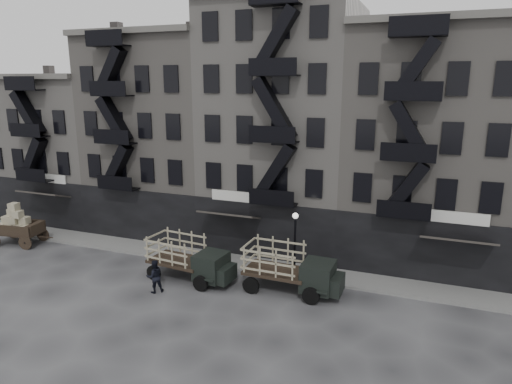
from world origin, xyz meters
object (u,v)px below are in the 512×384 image
(stake_truck_east, at_px, (290,265))
(pedestrian_mid, at_px, (155,276))
(horse, at_px, (24,230))
(wagon, at_px, (16,221))
(stake_truck_west, at_px, (189,255))

(stake_truck_east, relative_size, pedestrian_mid, 2.91)
(horse, xyz_separation_m, wagon, (0.39, -0.92, 1.03))
(wagon, xyz_separation_m, stake_truck_west, (15.07, -0.99, -0.22))
(stake_truck_east, distance_m, pedestrian_mid, 7.79)
(horse, height_order, stake_truck_east, stake_truck_east)
(horse, xyz_separation_m, stake_truck_east, (21.69, -1.29, 0.86))
(stake_truck_west, distance_m, pedestrian_mid, 2.52)
(pedestrian_mid, bearing_deg, stake_truck_west, -158.30)
(wagon, distance_m, stake_truck_east, 21.30)
(wagon, xyz_separation_m, stake_truck_east, (21.30, -0.37, -0.17))
(horse, bearing_deg, pedestrian_mid, -126.78)
(stake_truck_west, distance_m, stake_truck_east, 6.26)
(wagon, height_order, stake_truck_west, wagon)
(horse, bearing_deg, stake_truck_east, -114.16)
(stake_truck_west, height_order, stake_truck_east, stake_truck_east)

